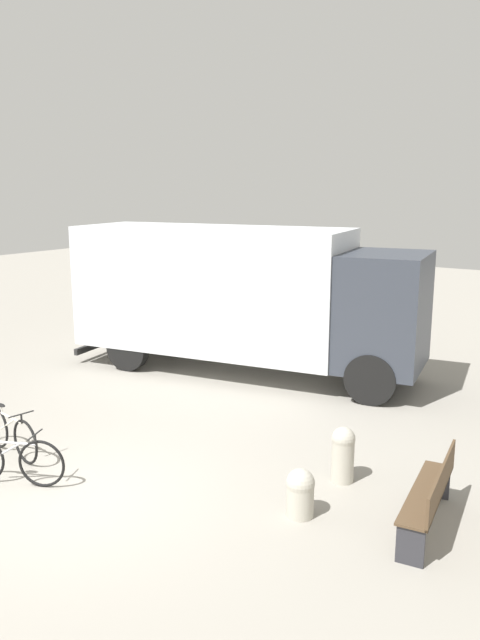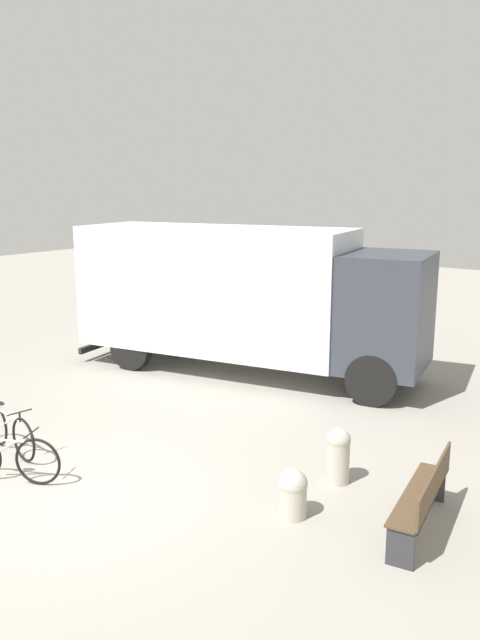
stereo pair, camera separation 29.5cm
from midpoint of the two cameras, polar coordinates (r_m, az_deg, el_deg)
name	(u,v)px [view 1 (the left image)]	position (r m, az deg, el deg)	size (l,w,h in m)	color
ground_plane	(83,500)	(9.79, -15.07, -15.64)	(60.00, 60.00, 0.00)	gray
delivery_truck	(241,293)	(15.11, -0.51, 2.48)	(8.83, 3.75, 3.53)	silver
park_bench	(432,492)	(8.87, 16.24, -14.91)	(0.63, 2.01, 0.93)	brown
bicycle_near	(11,433)	(11.48, -20.93, -9.61)	(1.73, 0.45, 0.85)	black
bicycle_middle	(11,460)	(10.42, -20.97, -11.86)	(1.62, 0.75, 0.85)	black
bollard_near_bench	(300,492)	(8.96, 4.56, -15.38)	(0.40, 0.40, 0.69)	#B2AD9E
bollard_far_bench	(343,452)	(9.93, 8.54, -11.87)	(0.37, 0.37, 0.88)	#B2AD9E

